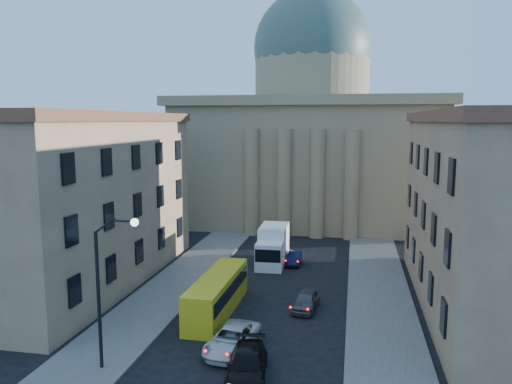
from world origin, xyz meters
TOP-DOWN VIEW (x-y plane):
  - sidewalk_left at (-8.50, 18.00)m, footprint 5.00×60.00m
  - sidewalk_right at (8.50, 18.00)m, footprint 5.00×60.00m
  - church at (0.00, 55.47)m, footprint 68.02×28.76m
  - building_left at (-17.00, 22.00)m, footprint 11.60×26.60m
  - building_right at (17.00, 22.00)m, footprint 11.60×26.60m
  - street_lamp at (-6.97, 8.00)m, footprint 2.62×0.44m
  - car_left_mid at (-0.80, 11.74)m, footprint 3.03×5.44m
  - car_right_mid at (0.80, 8.62)m, footprint 2.79×5.45m
  - car_right_far at (2.99, 19.34)m, footprint 2.04×4.13m
  - car_right_distant at (0.80, 31.08)m, footprint 1.48×3.88m
  - city_bus at (-3.35, 17.53)m, footprint 2.42×9.84m
  - box_truck at (-1.42, 30.85)m, footprint 2.73×6.62m

SIDE VIEW (x-z plane):
  - sidewalk_left at x=-8.50m, z-range 0.00..0.15m
  - sidewalk_right at x=8.50m, z-range 0.00..0.15m
  - car_right_distant at x=0.80m, z-range 0.00..1.26m
  - car_right_far at x=2.99m, z-range 0.00..1.35m
  - car_left_mid at x=-0.80m, z-range 0.00..1.44m
  - car_right_mid at x=0.80m, z-range 0.00..1.51m
  - city_bus at x=-3.35m, z-range 0.10..2.87m
  - box_truck at x=-1.42m, z-range -0.09..3.50m
  - street_lamp at x=-6.97m, z-range 0.87..9.70m
  - building_left at x=-17.00m, z-range 0.07..14.77m
  - building_right at x=17.00m, z-range 0.07..14.77m
  - church at x=0.00m, z-range -6.42..30.18m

